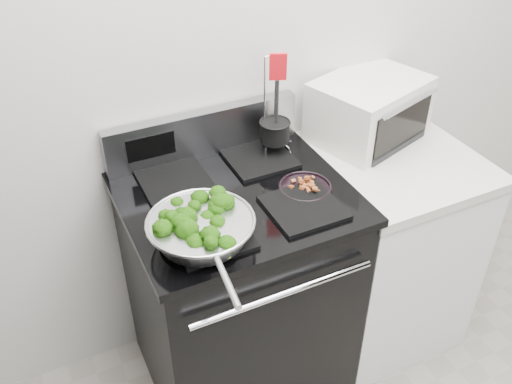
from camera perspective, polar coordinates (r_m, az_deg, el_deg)
back_wall at (r=2.18m, az=1.51°, el=15.15°), size 4.00×0.02×2.70m
gas_range at (r=2.29m, az=-1.74°, el=-9.59°), size 0.79×0.69×1.13m
counter at (r=2.58m, az=12.34°, el=-5.11°), size 0.62×0.68×0.92m
skillet at (r=1.77m, az=-5.49°, el=-3.66°), size 0.34×0.54×0.07m
broccoli_pile at (r=1.76m, az=-5.55°, el=-3.12°), size 0.27×0.27×0.09m
bacon_plate at (r=2.01m, az=4.94°, el=0.72°), size 0.19×0.19×0.04m
utensil_holder at (r=2.18m, az=1.88°, el=5.54°), size 0.13×0.13×0.41m
toaster_oven at (r=2.37m, az=11.22°, el=8.12°), size 0.51×0.44×0.25m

